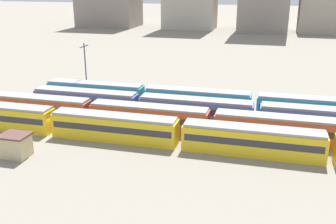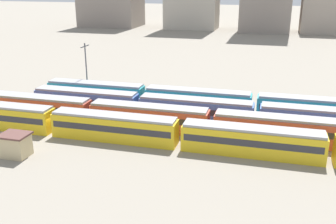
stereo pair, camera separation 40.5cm
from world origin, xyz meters
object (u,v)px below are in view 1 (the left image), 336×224
catenary_pole_1 (86,67)px  signal_hut (16,145)px  train_track_1 (149,117)px  train_track_2 (256,115)px  train_track_0 (331,148)px

catenary_pole_1 → signal_hut: 27.52m
train_track_1 → train_track_2: 16.37m
catenary_pole_1 → train_track_1: bearing=-39.0°
train_track_0 → train_track_1: bearing=168.2°
train_track_1 → train_track_0: bearing=-11.8°
train_track_0 → train_track_1: (-24.91, 5.20, -0.00)m
train_track_2 → signal_hut: bearing=-147.2°
train_track_0 → catenary_pole_1: bearing=155.8°
train_track_1 → train_track_2: size_ratio=0.75×
train_track_0 → train_track_2: same height
train_track_1 → signal_hut: (-13.45, -13.50, -0.35)m
train_track_1 → catenary_pole_1: catenary_pole_1 is taller
train_track_0 → catenary_pole_1: (-41.58, 18.72, 3.77)m
train_track_1 → signal_hut: 19.06m
train_track_0 → signal_hut: size_ratio=31.25×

